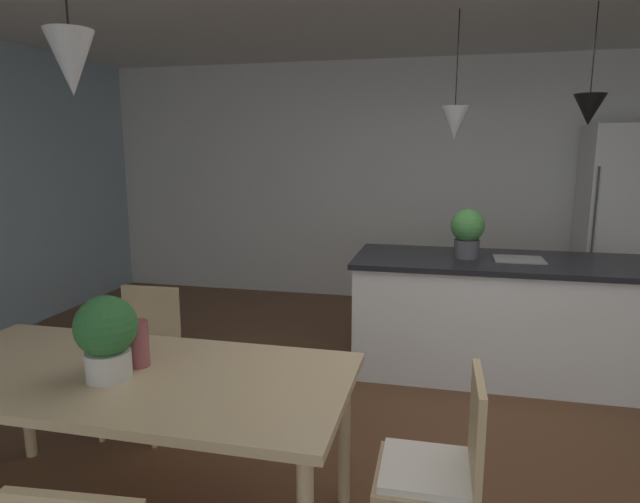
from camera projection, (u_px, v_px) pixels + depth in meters
ground_plane at (447, 453)px, 3.11m from camera, size 10.00×8.40×0.04m
wall_back_kitchen at (452, 183)px, 5.98m from camera, size 10.00×0.12×2.70m
dining_table at (129, 386)px, 2.37m from camera, size 1.97×0.91×0.75m
chair_far_left at (142, 354)px, 3.30m from camera, size 0.41×0.41×0.87m
chair_kitchen_end at (440, 469)px, 2.11m from camera, size 0.40×0.40×0.87m
kitchen_island at (507, 316)px, 4.12m from camera, size 2.33×0.92×0.91m
refrigerator at (617, 226)px, 5.31m from camera, size 0.67×0.67×1.96m
pendant_over_table at (71, 63)px, 2.10m from camera, size 0.19×0.19×0.78m
pendant_over_island_main at (455, 123)px, 3.95m from camera, size 0.21×0.21×0.92m
pendant_over_island_aux at (589, 109)px, 3.73m from camera, size 0.22×0.22×0.82m
potted_plant_on_island at (467, 231)px, 4.07m from camera, size 0.25×0.25×0.37m
potted_plant_on_table at (106, 334)px, 2.25m from camera, size 0.26×0.26×0.36m
vase_on_dining_table at (138, 344)px, 2.40m from camera, size 0.09×0.09×0.21m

